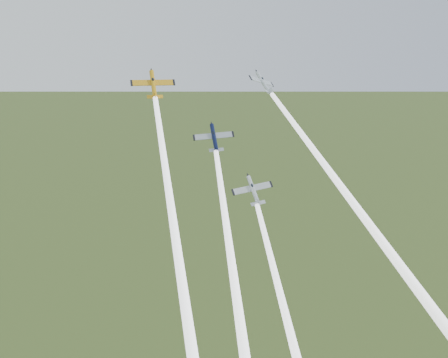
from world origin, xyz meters
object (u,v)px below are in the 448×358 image
Objects in this scene: plane_silver_right at (263,82)px; plane_navy at (214,138)px; plane_yellow at (153,84)px; plane_silver_low at (253,190)px.

plane_navy is at bearing 179.25° from plane_silver_right.
plane_yellow is 27.57m from plane_silver_low.
plane_silver_low is at bearing -19.24° from plane_yellow.
plane_yellow reaches higher than plane_silver_right.
plane_yellow is at bearing -176.09° from plane_navy.
plane_silver_right is at bearing 35.95° from plane_navy.
plane_silver_right is (13.44, 5.46, 9.66)m from plane_navy.
plane_silver_right is 24.32m from plane_silver_low.
plane_navy is (11.39, -2.00, -10.66)m from plane_yellow.
plane_navy is 1.00× the size of plane_silver_low.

